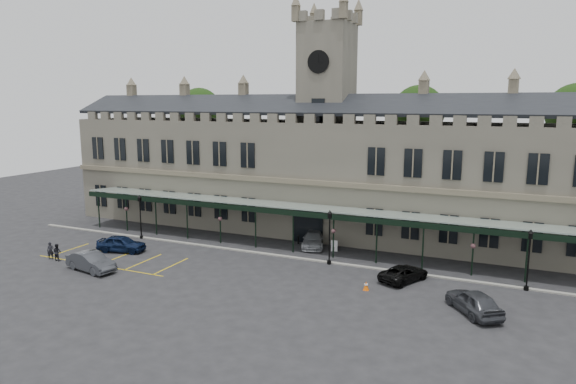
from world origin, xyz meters
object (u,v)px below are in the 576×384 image
at_px(lamp_post_left, 140,213).
at_px(person_b, 57,252).
at_px(car_left_a, 121,244).
at_px(clock_tower, 327,111).
at_px(station_building, 326,173).
at_px(car_taxi, 313,239).
at_px(lamp_post_mid, 330,232).
at_px(person_a, 50,251).
at_px(sign_board, 334,246).
at_px(car_right_a, 474,302).
at_px(car_van, 404,273).
at_px(lamp_post_right, 529,254).
at_px(traffic_cone, 366,286).
at_px(car_left_b, 91,262).

height_order(lamp_post_left, person_b, lamp_post_left).
bearing_deg(car_left_a, clock_tower, -57.77).
xyz_separation_m(station_building, car_left_a, (-15.00, -15.18, -5.69)).
relative_size(car_left_a, car_taxi, 0.91).
relative_size(station_building, lamp_post_mid, 12.33).
xyz_separation_m(lamp_post_left, person_a, (-2.71, -9.07, -1.97)).
xyz_separation_m(lamp_post_left, person_b, (-1.81, -9.15, -1.98)).
xyz_separation_m(station_building, clock_tower, (0.00, 0.09, 6.64)).
bearing_deg(station_building, car_taxi, -80.56).
bearing_deg(sign_board, car_right_a, -42.07).
bearing_deg(sign_board, lamp_post_mid, -82.63).
distance_m(lamp_post_left, car_van, 27.81).
xyz_separation_m(lamp_post_right, person_a, (-39.28, -9.05, -2.03)).
distance_m(lamp_post_right, person_b, 39.50).
height_order(station_building, person_a, station_building).
relative_size(lamp_post_right, person_a, 3.02).
distance_m(lamp_post_mid, car_left_a, 19.94).
bearing_deg(car_taxi, clock_tower, 82.16).
bearing_deg(car_van, sign_board, -9.57).
height_order(lamp_post_mid, traffic_cone, lamp_post_mid).
height_order(lamp_post_left, car_left_b, lamp_post_left).
bearing_deg(lamp_post_right, traffic_cone, -155.97).
distance_m(lamp_post_left, lamp_post_mid, 20.80).
distance_m(car_left_a, car_taxi, 18.44).
bearing_deg(sign_board, person_b, -154.55).
bearing_deg(sign_board, car_van, -40.57).
height_order(station_building, lamp_post_right, station_building).
bearing_deg(person_a, lamp_post_right, -25.93).
relative_size(sign_board, car_van, 0.24).
distance_m(lamp_post_left, car_left_b, 10.69).
xyz_separation_m(person_a, person_b, (0.90, -0.07, -0.01)).
bearing_deg(car_van, station_building, -21.98).
bearing_deg(traffic_cone, person_b, -171.29).
relative_size(station_building, lamp_post_right, 12.61).
relative_size(lamp_post_left, lamp_post_right, 0.98).
relative_size(station_building, person_a, 38.12).
xyz_separation_m(lamp_post_right, car_van, (-8.89, -1.70, -2.19)).
xyz_separation_m(station_building, car_left_b, (-13.40, -20.63, -5.67)).
relative_size(traffic_cone, car_right_a, 0.14).
relative_size(car_van, car_right_a, 0.93).
xyz_separation_m(lamp_post_right, person_b, (-38.38, -9.12, -2.04)).
bearing_deg(car_taxi, station_building, 82.29).
bearing_deg(lamp_post_mid, car_van, -13.20).
xyz_separation_m(station_building, person_b, (-18.30, -19.73, -5.69)).
bearing_deg(lamp_post_left, car_right_a, -10.60).
bearing_deg(traffic_cone, station_building, 120.08).
bearing_deg(car_right_a, clock_tower, -81.49).
bearing_deg(person_b, lamp_post_right, -167.58).
height_order(lamp_post_right, car_left_b, lamp_post_right).
bearing_deg(station_building, clock_tower, 90.00).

